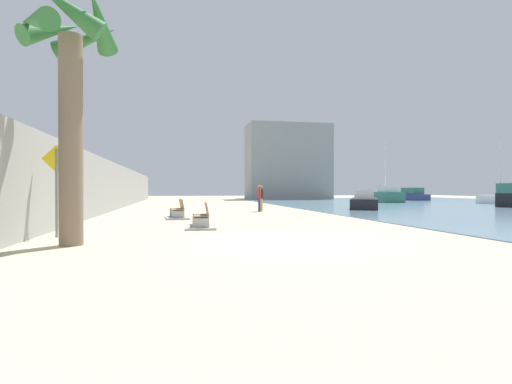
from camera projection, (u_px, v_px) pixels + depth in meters
The scene contains 14 objects.
ground_plane at pixel (218, 210), 28.54m from camera, with size 120.00×120.00×0.00m, color #C6B793.
seawall at pixel (108, 187), 27.06m from camera, with size 0.80×64.00×3.30m, color #9E9E99.
water_bay at pixel (504, 206), 33.24m from camera, with size 36.00×68.00×0.04m, color #6B8EA3.
palm_tree at pixel (70, 72), 10.30m from camera, with size 2.64×2.83×6.58m.
bench_near at pixel (201, 222), 15.02m from camera, with size 1.20×2.15×0.98m.
bench_far at pixel (177, 214), 19.78m from camera, with size 1.26×2.18×0.98m.
person_walking at pixel (259, 196), 25.68m from camera, with size 0.28×0.50×1.75m.
person_standing at pixel (261, 196), 26.19m from camera, with size 0.23×0.53×1.72m.
boat_nearest at pixel (504, 196), 38.46m from camera, with size 3.29×4.57×7.13m.
boat_outer at pixel (365, 201), 30.21m from camera, with size 5.23×7.75×1.43m.
boat_distant at pixel (386, 196), 43.79m from camera, with size 3.24×5.55×7.06m.
boat_far_right at pixel (409, 196), 52.32m from camera, with size 2.76×6.04×1.63m.
pedestrian_sign at pixel (57, 180), 12.03m from camera, with size 0.85×0.08×2.81m.
harbor_building at pixel (288, 162), 58.54m from camera, with size 12.00×6.00×10.94m, color gray.
Camera 1 is at (-2.90, -10.52, 1.46)m, focal length 27.83 mm.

